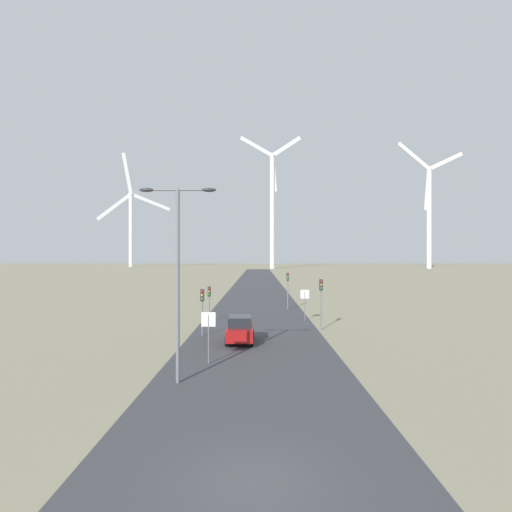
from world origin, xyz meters
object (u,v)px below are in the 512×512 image
traffic_light_post_near_right (321,293)px  traffic_light_post_mid_right (288,283)px  stop_sign_far (305,299)px  wind_turbine_left (272,201)px  stop_sign_near (209,328)px  car_approaching (240,329)px  wind_turbine_center (429,207)px  wind_turbine_far_left (131,220)px  traffic_light_post_mid_left (209,296)px  traffic_light_post_near_left (202,302)px  streetlamp (178,258)px

traffic_light_post_near_right → traffic_light_post_mid_right: bearing=98.3°
stop_sign_far → traffic_light_post_mid_right: size_ratio=0.70×
traffic_light_post_mid_right → wind_turbine_left: (3.22, 143.36, 28.74)m
stop_sign_near → traffic_light_post_mid_right: size_ratio=0.70×
car_approaching → wind_turbine_center: (81.79, 160.71, 27.99)m
wind_turbine_far_left → wind_turbine_left: bearing=-20.7°
stop_sign_far → wind_turbine_center: 171.87m
wind_turbine_center → traffic_light_post_mid_right: bearing=-118.2°
traffic_light_post_mid_left → traffic_light_post_near_left: bearing=-87.6°
traffic_light_post_mid_right → car_approaching: (-4.56, -16.92, -2.10)m
traffic_light_post_mid_right → wind_turbine_far_left: size_ratio=0.07×
stop_sign_far → wind_turbine_far_left: wind_turbine_far_left is taller
wind_turbine_far_left → stop_sign_near: bearing=-71.1°
traffic_light_post_mid_left → wind_turbine_far_left: bearing=109.8°
stop_sign_far → wind_turbine_far_left: (-73.86, 180.02, 23.48)m
streetlamp → wind_turbine_left: wind_turbine_left is taller
traffic_light_post_near_left → car_approaching: (2.91, -1.94, -1.68)m
traffic_light_post_near_right → traffic_light_post_mid_right: 12.45m
traffic_light_post_near_left → stop_sign_near: bearing=-79.3°
streetlamp → stop_sign_near: bearing=72.7°
traffic_light_post_mid_left → car_approaching: traffic_light_post_mid_left is taller
stop_sign_near → traffic_light_post_mid_right: 23.29m
traffic_light_post_near_right → wind_turbine_left: bearing=89.5°
wind_turbine_center → streetlamp: bearing=-116.4°
stop_sign_far → wind_turbine_center: bearing=63.3°
streetlamp → stop_sign_near: streetlamp is taller
wind_turbine_center → stop_sign_near: bearing=-116.6°
traffic_light_post_near_right → stop_sign_near: bearing=-127.7°
stop_sign_near → wind_turbine_center: bearing=63.4°
wind_turbine_center → car_approaching: bearing=-117.0°
streetlamp → car_approaching: bearing=74.1°
traffic_light_post_near_right → wind_turbine_far_left: (-74.67, 184.45, 22.48)m
streetlamp → traffic_light_post_near_left: size_ratio=2.61×
wind_turbine_left → traffic_light_post_mid_left: bearing=-94.1°
streetlamp → traffic_light_post_mid_right: size_ratio=2.24×
streetlamp → wind_turbine_center: size_ratio=0.16×
traffic_light_post_near_right → car_approaching: 8.13m
traffic_light_post_mid_right → wind_turbine_far_left: 188.27m
wind_turbine_left → traffic_light_post_near_right: bearing=-90.5°
wind_turbine_far_left → wind_turbine_center: bearing=-10.7°
stop_sign_far → streetlamp: bearing=-114.3°
stop_sign_near → streetlamp: bearing=-107.3°
traffic_light_post_near_left → wind_turbine_center: 181.86m
stop_sign_far → wind_turbine_left: bearing=89.2°
streetlamp → traffic_light_post_near_left: (-0.37, 10.82, -3.29)m
traffic_light_post_mid_right → stop_sign_near: bearing=-105.1°
traffic_light_post_mid_left → wind_turbine_far_left: size_ratio=0.05×
stop_sign_near → wind_turbine_far_left: wind_turbine_far_left is taller
traffic_light_post_mid_right → wind_turbine_left: size_ratio=0.06×
stop_sign_near → wind_turbine_left: bearing=86.8°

